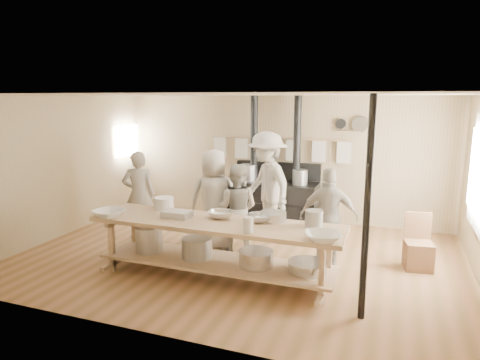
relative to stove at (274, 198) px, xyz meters
The scene contains 23 objects.
ground 2.18m from the stove, 89.82° to the right, with size 7.00×7.00×0.00m, color brown.
room_shell 2.39m from the stove, 89.82° to the right, with size 7.00×7.00×7.00m.
left_opening 3.61m from the stove, behind, with size 0.00×0.90×0.90m.
stove is the anchor object (origin of this frame).
towel_rail 1.08m from the stove, 88.68° to the left, with size 3.00×0.04×0.47m.
back_wall_shelf 2.11m from the stove, 12.13° to the left, with size 0.63×0.14×0.32m.
prep_table 3.02m from the stove, 90.04° to the right, with size 3.60×0.90×0.85m.
support_post 4.11m from the stove, 59.33° to the right, with size 0.08×0.08×2.60m, color black.
cook_far_left 2.74m from the stove, 139.49° to the right, with size 0.59×0.39×1.61m, color #A8A194.
cook_left 1.89m from the stove, 93.26° to the right, with size 0.73×0.57×1.49m, color #A8A194.
cook_center 1.97m from the stove, 105.33° to the right, with size 0.84×0.55×1.72m, color #A8A194.
cook_right 2.38m from the stove, 53.34° to the right, with size 0.89×0.37×1.51m, color #A8A194.
cook_by_window 1.08m from the stove, 81.95° to the right, with size 1.27×0.73×1.96m, color #A8A194.
chair 3.19m from the stove, 30.79° to the right, with size 0.45×0.45×0.84m.
bowl_white_a 3.71m from the stove, 114.75° to the right, with size 0.43×0.43×0.10m, color white.
bowl_steel_a 2.89m from the stove, 89.78° to the right, with size 0.34×0.34×0.11m, color silver.
bowl_white_b 3.71m from the stove, 65.06° to the right, with size 0.43×0.43×0.11m, color white.
bowl_steel_b 2.93m from the stove, 78.22° to the right, with size 0.34×0.34×0.11m, color silver.
roasting_pan 3.09m from the stove, 101.47° to the right, with size 0.40×0.27×0.09m, color #B2B2B7.
mixing_bowl_large 2.82m from the stove, 74.48° to the right, with size 0.37×0.37×0.12m, color silver.
bucket_galv 3.12m from the stove, 64.25° to the right, with size 0.24×0.24×0.22m, color gray.
deep_bowl_enamel 2.90m from the stove, 110.54° to the right, with size 0.30×0.30×0.19m, color white.
pitcher 3.43m from the stove, 79.75° to the right, with size 0.13×0.13×0.21m, color white.
Camera 1 is at (2.32, -6.20, 2.55)m, focal length 32.00 mm.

